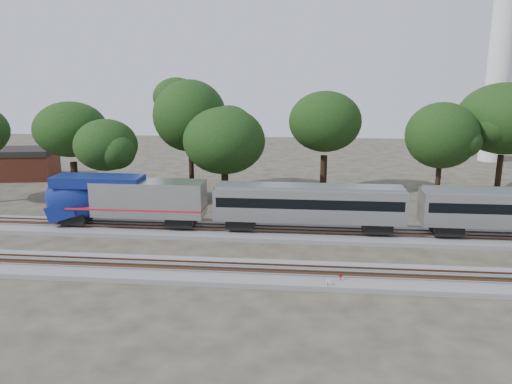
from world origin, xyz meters
TOP-DOWN VIEW (x-y plane):
  - ground at (0.00, 0.00)m, footprint 160.00×160.00m
  - track_far at (0.00, 6.00)m, footprint 160.00×5.00m
  - track_near at (0.00, -4.00)m, footprint 160.00×5.00m
  - switch_stand_red at (7.36, -5.21)m, footprint 0.30×0.11m
  - switch_stand_white at (6.39, -6.24)m, footprint 0.28×0.10m
  - switch_lever at (6.19, -5.33)m, footprint 0.56×0.43m
  - brick_building at (-36.62, 28.57)m, footprint 10.16×7.98m
  - tree_1 at (-23.36, 17.41)m, footprint 8.73×8.73m
  - tree_2 at (-17.80, 14.21)m, footprint 7.36×7.36m
  - tree_3 at (-9.63, 20.91)m, footprint 10.18×10.18m
  - tree_4 at (-4.75, 16.95)m, footprint 7.67×7.67m
  - tree_5 at (6.95, 23.14)m, footprint 9.40×9.40m
  - tree_6 at (20.53, 20.78)m, footprint 8.11×8.11m
  - tree_7 at (28.65, 24.00)m, footprint 9.90×9.90m

SIDE VIEW (x-z plane):
  - ground at x=0.00m, z-range 0.00..0.00m
  - switch_lever at x=6.19m, z-range 0.00..0.30m
  - track_far at x=0.00m, z-range -0.16..0.57m
  - track_near at x=0.00m, z-range -0.16..0.57m
  - switch_stand_white at x=6.39m, z-range 0.12..1.02m
  - switch_stand_red at x=7.36m, z-range 0.13..1.09m
  - brick_building at x=-36.62m, z-range 0.02..4.42m
  - tree_2 at x=-17.80m, z-range 2.03..12.41m
  - tree_4 at x=-4.75m, z-range 2.12..12.94m
  - tree_6 at x=20.53m, z-range 2.24..13.68m
  - tree_1 at x=-23.36m, z-range 2.42..14.72m
  - tree_5 at x=6.95m, z-range 2.61..15.86m
  - tree_7 at x=28.65m, z-range 2.75..16.70m
  - tree_3 at x=-9.63m, z-range 2.83..17.17m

